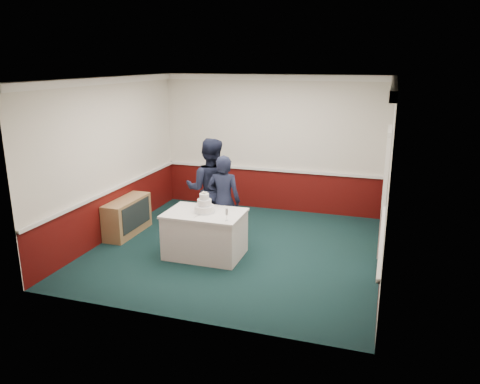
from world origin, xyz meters
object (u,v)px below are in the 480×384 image
(sideboard, at_px, (127,217))
(cake_table, at_px, (205,234))
(person_man, at_px, (210,189))
(champagne_flute, at_px, (227,212))
(wedding_cake, at_px, (204,206))
(person_woman, at_px, (224,201))
(cake_knife, at_px, (198,216))

(sideboard, xyz_separation_m, cake_table, (1.84, -0.53, 0.05))
(person_man, bearing_deg, cake_table, 92.53)
(cake_table, distance_m, champagne_flute, 0.78)
(wedding_cake, bearing_deg, champagne_flute, -29.25)
(champagne_flute, bearing_deg, person_man, 122.71)
(cake_table, height_order, person_woman, person_woman)
(sideboard, bearing_deg, wedding_cake, -15.93)
(cake_table, xyz_separation_m, cake_knife, (-0.03, -0.20, 0.39))
(cake_table, bearing_deg, sideboard, 164.07)
(person_man, bearing_deg, sideboard, -1.00)
(champagne_flute, bearing_deg, wedding_cake, 150.75)
(wedding_cake, height_order, person_woman, person_woman)
(person_man, relative_size, person_woman, 1.14)
(cake_table, distance_m, cake_knife, 0.44)
(champagne_flute, xyz_separation_m, person_woman, (-0.37, 0.87, -0.09))
(person_man, xyz_separation_m, person_woman, (0.36, -0.26, -0.12))
(champagne_flute, distance_m, person_woman, 0.95)
(person_man, bearing_deg, cake_knife, 88.22)
(cake_table, xyz_separation_m, champagne_flute, (0.50, -0.28, 0.53))
(champagne_flute, bearing_deg, sideboard, 161.01)
(sideboard, height_order, champagne_flute, champagne_flute)
(cake_table, bearing_deg, person_woman, 77.17)
(sideboard, distance_m, wedding_cake, 1.99)
(wedding_cake, bearing_deg, cake_table, -90.00)
(sideboard, relative_size, person_man, 0.63)
(cake_table, relative_size, champagne_flute, 6.44)
(sideboard, relative_size, champagne_flute, 5.85)
(wedding_cake, bearing_deg, person_man, 104.82)
(cake_table, relative_size, person_woman, 0.79)
(sideboard, distance_m, cake_knife, 2.00)
(cake_knife, distance_m, person_woman, 0.81)
(sideboard, height_order, person_woman, person_woman)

